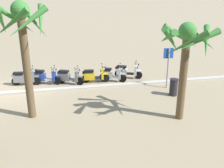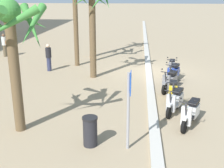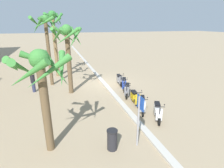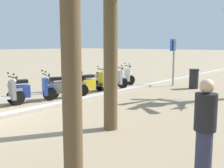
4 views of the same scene
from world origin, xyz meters
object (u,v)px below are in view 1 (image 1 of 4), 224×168
object	(u,v)px
scooter_yellow_far_back	(93,76)
scooter_blue_mid_front	(44,77)
scooter_silver_gap_after_mid	(111,74)
scooter_grey_mid_rear	(24,78)
palm_tree_mid_walkway	(186,47)
scooter_grey_mid_centre	(68,77)
scooter_white_last_in_row	(126,71)
palm_tree_far_corner	(23,33)
litter_bin	(174,87)
crossing_sign	(168,63)

from	to	relation	value
scooter_yellow_far_back	scooter_blue_mid_front	distance (m)	3.03
scooter_yellow_far_back	scooter_silver_gap_after_mid	bearing A→B (deg)	179.05
scooter_silver_gap_after_mid	scooter_yellow_far_back	size ratio (longest dim) A/B	0.95
scooter_grey_mid_rear	palm_tree_mid_walkway	xyz separation A→B (m)	(-7.46, 5.90, 2.88)
scooter_grey_mid_centre	scooter_blue_mid_front	distance (m)	1.48
scooter_silver_gap_after_mid	scooter_blue_mid_front	distance (m)	4.13
scooter_white_last_in_row	palm_tree_mid_walkway	size ratio (longest dim) A/B	0.39
palm_tree_far_corner	litter_bin	xyz separation A→B (m)	(-7.48, -1.09, -3.40)
scooter_white_last_in_row	palm_tree_far_corner	world-z (taller)	palm_tree_far_corner
scooter_grey_mid_rear	palm_tree_far_corner	distance (m)	5.64
scooter_blue_mid_front	scooter_grey_mid_rear	xyz separation A→B (m)	(1.22, -0.02, -0.01)
scooter_white_last_in_row	scooter_blue_mid_front	size ratio (longest dim) A/B	0.98
scooter_blue_mid_front	scooter_grey_mid_rear	world-z (taller)	same
scooter_blue_mid_front	crossing_sign	distance (m)	7.54
crossing_sign	palm_tree_mid_walkway	world-z (taller)	palm_tree_mid_walkway
scooter_white_last_in_row	scooter_blue_mid_front	distance (m)	5.23
scooter_white_last_in_row	palm_tree_mid_walkway	distance (m)	6.68
crossing_sign	palm_tree_far_corner	world-z (taller)	palm_tree_far_corner
scooter_silver_gap_after_mid	scooter_yellow_far_back	bearing A→B (deg)	-0.95
scooter_grey_mid_centre	scooter_yellow_far_back	bearing A→B (deg)	178.64
scooter_grey_mid_rear	litter_bin	distance (m)	8.93
scooter_white_last_in_row	crossing_sign	world-z (taller)	crossing_sign
scooter_yellow_far_back	palm_tree_mid_walkway	size ratio (longest dim) A/B	0.40
scooter_white_last_in_row	palm_tree_mid_walkway	bearing A→B (deg)	99.62
palm_tree_far_corner	crossing_sign	bearing A→B (deg)	-163.29
palm_tree_far_corner	palm_tree_mid_walkway	bearing A→B (deg)	167.24
palm_tree_mid_walkway	litter_bin	bearing A→B (deg)	-107.81
scooter_white_last_in_row	scooter_blue_mid_front	xyz separation A→B (m)	(5.23, 0.06, 0.02)
scooter_blue_mid_front	palm_tree_mid_walkway	distance (m)	9.04
scooter_silver_gap_after_mid	scooter_grey_mid_centre	xyz separation A→B (m)	(2.67, -0.06, 0.00)
scooter_grey_mid_rear	palm_tree_mid_walkway	size ratio (longest dim) A/B	0.40
scooter_grey_mid_rear	palm_tree_mid_walkway	bearing A→B (deg)	141.64
scooter_white_last_in_row	scooter_grey_mid_rear	xyz separation A→B (m)	(6.45, 0.04, 0.01)
scooter_silver_gap_after_mid	scooter_grey_mid_centre	world-z (taller)	same
scooter_blue_mid_front	palm_tree_far_corner	size ratio (longest dim) A/B	0.33
scooter_white_last_in_row	palm_tree_far_corner	bearing A→B (deg)	38.19
scooter_yellow_far_back	litter_bin	size ratio (longest dim) A/B	1.83
scooter_yellow_far_back	palm_tree_mid_walkway	world-z (taller)	palm_tree_mid_walkway
scooter_white_last_in_row	palm_tree_far_corner	xyz separation A→B (m)	(5.64, 4.44, 3.44)
scooter_grey_mid_centre	palm_tree_mid_walkway	bearing A→B (deg)	130.72
scooter_blue_mid_front	palm_tree_mid_walkway	bearing A→B (deg)	136.68
scooter_blue_mid_front	crossing_sign	world-z (taller)	crossing_sign
scooter_grey_mid_rear	crossing_sign	size ratio (longest dim) A/B	0.73
palm_tree_far_corner	litter_bin	size ratio (longest dim) A/B	5.50
scooter_grey_mid_centre	palm_tree_mid_walkway	world-z (taller)	palm_tree_mid_walkway
scooter_yellow_far_back	scooter_grey_mid_rear	size ratio (longest dim) A/B	0.99
palm_tree_mid_walkway	palm_tree_far_corner	size ratio (longest dim) A/B	0.84
crossing_sign	scooter_yellow_far_back	bearing A→B (deg)	-22.84
scooter_silver_gap_after_mid	crossing_sign	distance (m)	3.65
scooter_yellow_far_back	palm_tree_mid_walkway	distance (m)	7.02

